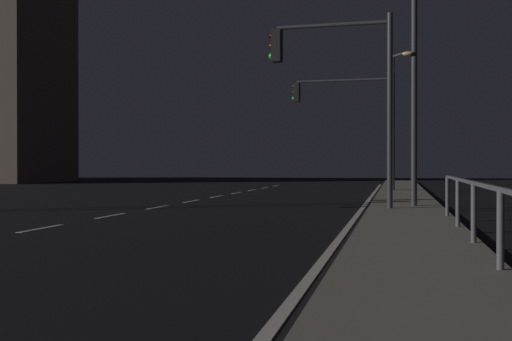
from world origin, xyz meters
The scene contains 9 objects.
ground_plane centered at (0.00, 17.50, 0.00)m, with size 112.00×112.00×0.00m, color black.
sidewalk_right centered at (7.78, 17.50, 0.07)m, with size 2.15×77.00×0.14m, color gray.
lane_markings_center centered at (0.00, 21.00, 0.01)m, with size 0.14×50.00×0.01m.
lane_edge_line centered at (6.45, 22.50, 0.01)m, with size 0.14×53.00×0.01m.
traffic_light_mid_left centered at (5.17, 35.28, 4.18)m, with size 5.13×0.89×5.65m.
traffic_light_far_center centered at (5.80, 19.76, 4.01)m, with size 3.63×0.67×5.53m.
street_lamp_far_end centered at (7.85, 21.13, 5.05)m, with size 1.41×1.00×8.37m.
street_lamp_mid_block centered at (7.47, 34.53, 4.15)m, with size 1.08×1.72×6.60m.
barrier_fence centered at (8.70, 7.29, 0.88)m, with size 0.09×18.67×0.98m.
Camera 1 is at (7.49, -1.91, 1.39)m, focal length 52.51 mm.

